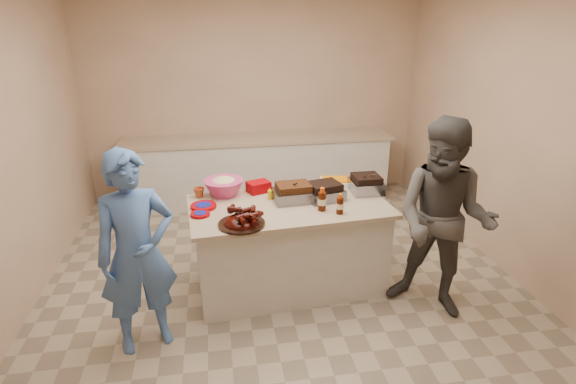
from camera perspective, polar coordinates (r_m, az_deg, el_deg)
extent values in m
cube|color=#47230F|center=(4.11, 0.68, -1.11)|extent=(0.37, 0.29, 0.11)
cube|color=black|center=(4.16, 4.59, -0.88)|extent=(0.38, 0.34, 0.10)
cube|color=gray|center=(4.37, 9.82, 0.00)|extent=(0.29, 0.29, 0.12)
cylinder|color=silver|center=(4.39, 0.40, 0.41)|extent=(0.32, 0.32, 0.04)
cube|color=orange|center=(4.50, 5.96, 0.86)|extent=(0.32, 0.25, 0.08)
cylinder|color=#381002|center=(3.92, 4.31, -2.32)|extent=(0.08, 0.08, 0.21)
cylinder|color=#381002|center=(3.87, 6.56, -2.73)|extent=(0.06, 0.06, 0.18)
cylinder|color=gold|center=(4.15, -2.30, -0.91)|extent=(0.05, 0.05, 0.11)
imported|color=silver|center=(4.19, -1.16, -0.64)|extent=(0.13, 0.05, 0.13)
cylinder|color=#910005|center=(4.03, -10.66, -1.96)|extent=(0.24, 0.24, 0.03)
cylinder|color=#910005|center=(3.88, -11.08, -2.94)|extent=(0.18, 0.18, 0.02)
imported|color=#A7441C|center=(4.27, -11.17, -0.65)|extent=(0.11, 0.10, 0.10)
cube|color=#910005|center=(4.32, -3.75, 0.03)|extent=(0.25, 0.22, 0.10)
imported|color=#486FB5|center=(3.93, -17.19, -17.62)|extent=(1.08, 1.69, 0.38)
imported|color=#4C4945|center=(4.31, 17.72, -13.78)|extent=(1.73, 1.84, 0.65)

